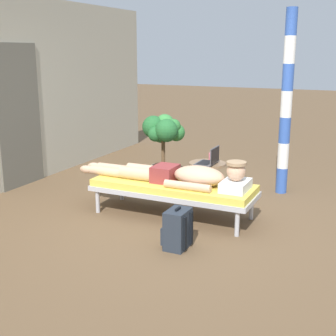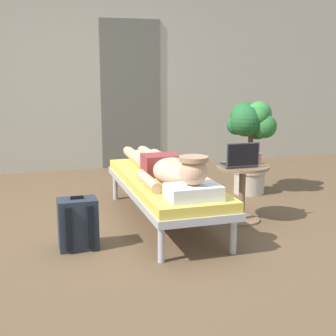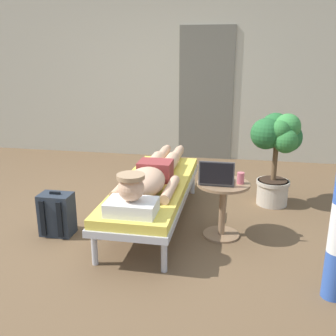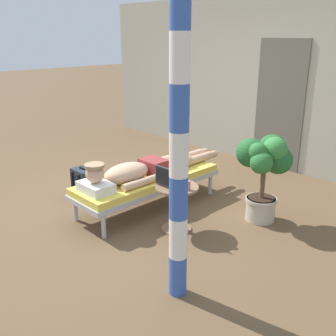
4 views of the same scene
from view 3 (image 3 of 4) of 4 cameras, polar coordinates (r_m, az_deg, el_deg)
name	(u,v)px [view 3 (image 3 of 4)]	position (r m, az deg, el deg)	size (l,w,h in m)	color
ground_plane	(129,223)	(3.91, -5.89, -8.15)	(40.00, 40.00, 0.00)	brown
house_wall_back	(190,72)	(6.18, 3.33, 14.09)	(7.60, 0.20, 2.70)	#B2AD99
house_door_panel	(206,94)	(6.07, 5.68, 10.86)	(0.84, 0.03, 2.04)	#625F54
lounge_chair	(153,190)	(3.80, -2.21, -3.23)	(0.67, 1.97, 0.42)	#B7B7BC
person_reclining	(151,176)	(3.65, -2.58, -1.19)	(0.53, 2.17, 0.33)	white
side_table	(223,200)	(3.54, 8.16, -4.74)	(0.48, 0.48, 0.52)	#8C6B4C
laptop	(217,178)	(3.42, 7.27, -1.47)	(0.31, 0.24, 0.23)	#4C4C51
drink_glass	(241,178)	(3.47, 10.78, -1.48)	(0.06, 0.06, 0.10)	#D86672
backpack	(57,214)	(3.75, -16.20, -6.65)	(0.30, 0.26, 0.42)	#262D38
potted_plant	(277,144)	(4.31, 15.93, 3.42)	(0.57, 0.62, 1.03)	#BFB29E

